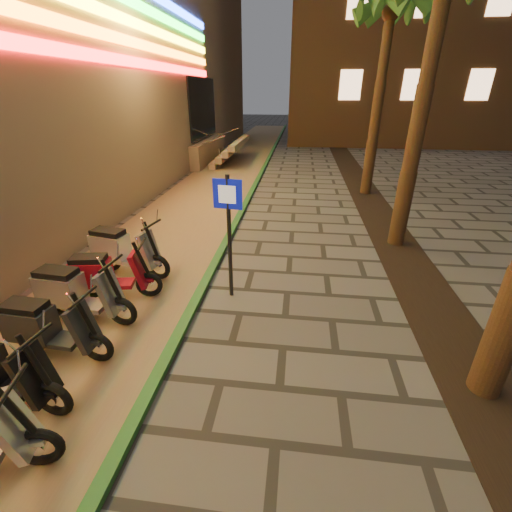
# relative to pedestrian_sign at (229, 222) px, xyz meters

# --- Properties ---
(parking_strip) EXTENTS (3.40, 60.00, 0.01)m
(parking_strip) POSITION_rel_pedestrian_sign_xyz_m (-2.32, 6.07, -1.55)
(parking_strip) COLOR #8C7251
(parking_strip) RESTS_ON ground
(green_curb) EXTENTS (0.18, 60.00, 0.10)m
(green_curb) POSITION_rel_pedestrian_sign_xyz_m (-0.62, 6.07, -1.51)
(green_curb) COLOR #256428
(green_curb) RESTS_ON ground
(planting_strip) EXTENTS (1.20, 40.00, 0.02)m
(planting_strip) POSITION_rel_pedestrian_sign_xyz_m (3.88, 1.07, -1.55)
(planting_strip) COLOR black
(planting_strip) RESTS_ON ground
(palm_d) EXTENTS (2.97, 3.02, 7.16)m
(palm_d) POSITION_rel_pedestrian_sign_xyz_m (3.88, 8.07, 4.39)
(palm_d) COLOR #472D19
(palm_d) RESTS_ON ground
(pedestrian_sign) EXTENTS (0.53, 0.11, 2.41)m
(pedestrian_sign) POSITION_rel_pedestrian_sign_xyz_m (0.00, 0.00, 0.00)
(pedestrian_sign) COLOR black
(pedestrian_sign) RESTS_ON ground
(scooter_6) EXTENTS (1.68, 0.59, 1.18)m
(scooter_6) POSITION_rel_pedestrian_sign_xyz_m (-2.42, -2.02, -1.05)
(scooter_6) COLOR black
(scooter_6) RESTS_ON ground
(scooter_7) EXTENTS (1.79, 0.64, 1.26)m
(scooter_7) POSITION_rel_pedestrian_sign_xyz_m (-2.52, -1.11, -1.01)
(scooter_7) COLOR black
(scooter_7) RESTS_ON ground
(scooter_8) EXTENTS (1.68, 0.73, 1.18)m
(scooter_8) POSITION_rel_pedestrian_sign_xyz_m (-2.37, -0.38, -1.05)
(scooter_8) COLOR black
(scooter_8) RESTS_ON ground
(scooter_9) EXTENTS (1.85, 0.82, 1.30)m
(scooter_9) POSITION_rel_pedestrian_sign_xyz_m (-2.54, 0.62, -0.99)
(scooter_9) COLOR black
(scooter_9) RESTS_ON ground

